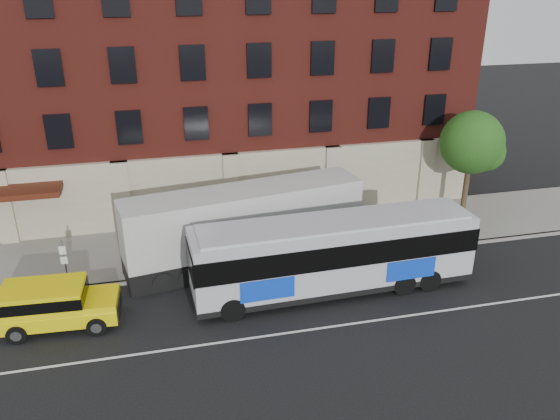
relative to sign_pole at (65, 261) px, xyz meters
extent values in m
plane|color=black|center=(8.50, -6.15, -1.45)|extent=(120.00, 120.00, 0.00)
cube|color=gray|center=(8.50, 2.85, -1.38)|extent=(60.00, 6.00, 0.15)
cube|color=gray|center=(8.50, -0.15, -1.38)|extent=(60.00, 0.25, 0.15)
cube|color=silver|center=(8.50, -5.65, -1.45)|extent=(60.00, 0.12, 0.01)
cube|color=maroon|center=(8.50, 10.85, 6.20)|extent=(30.00, 10.00, 15.00)
cube|color=#B2A88D|center=(8.50, 5.70, 0.70)|extent=(30.00, 0.35, 4.00)
cube|color=#42170B|center=(-2.50, 4.85, 1.80)|extent=(4.20, 2.20, 0.30)
cube|color=#B2A88D|center=(-3.50, 5.60, 0.70)|extent=(0.90, 0.55, 4.00)
cube|color=#B2A88D|center=(2.50, 5.60, 0.70)|extent=(0.90, 0.55, 4.00)
cube|color=#B2A88D|center=(8.50, 5.60, 0.70)|extent=(0.90, 0.55, 4.00)
cube|color=#B2A88D|center=(14.50, 5.60, 0.70)|extent=(0.90, 0.55, 4.00)
cube|color=#B2A88D|center=(20.50, 5.60, 0.70)|extent=(0.90, 0.55, 4.00)
cube|color=black|center=(-0.25, 5.77, 4.50)|extent=(1.30, 0.20, 1.80)
cube|color=black|center=(3.25, 5.77, 4.50)|extent=(1.30, 0.20, 1.80)
cube|color=black|center=(6.75, 5.77, 4.50)|extent=(1.30, 0.20, 1.80)
cube|color=black|center=(10.25, 5.77, 4.50)|extent=(1.30, 0.20, 1.80)
cube|color=black|center=(13.75, 5.77, 4.50)|extent=(1.30, 0.20, 1.80)
cube|color=black|center=(17.25, 5.77, 4.50)|extent=(1.30, 0.20, 1.80)
cube|color=black|center=(20.75, 5.77, 4.50)|extent=(1.30, 0.20, 1.80)
cube|color=black|center=(-0.25, 5.77, 7.70)|extent=(1.30, 0.20, 1.80)
cube|color=black|center=(3.25, 5.77, 7.70)|extent=(1.30, 0.20, 1.80)
cube|color=black|center=(6.75, 5.77, 7.70)|extent=(1.30, 0.20, 1.80)
cube|color=black|center=(10.25, 5.77, 7.70)|extent=(1.30, 0.20, 1.80)
cube|color=black|center=(13.75, 5.77, 7.70)|extent=(1.30, 0.20, 1.80)
cube|color=black|center=(17.25, 5.77, 7.70)|extent=(1.30, 0.20, 1.80)
cube|color=black|center=(20.75, 5.77, 7.70)|extent=(1.30, 0.20, 1.80)
cube|color=black|center=(-2.00, 5.63, 0.30)|extent=(2.60, 0.15, 2.80)
cube|color=black|center=(4.00, 5.63, 0.30)|extent=(2.60, 0.15, 2.80)
cube|color=black|center=(10.00, 5.63, 0.30)|extent=(2.60, 0.15, 2.80)
cube|color=black|center=(16.00, 5.63, 0.30)|extent=(2.60, 0.15, 2.80)
cylinder|color=slate|center=(0.00, 0.05, -0.20)|extent=(0.07, 0.07, 2.50)
cube|color=silver|center=(0.00, -0.10, 0.60)|extent=(0.30, 0.03, 0.40)
cube|color=silver|center=(0.00, -0.10, 0.10)|extent=(0.30, 0.03, 0.35)
cylinder|color=#322519|center=(22.00, 3.35, 0.20)|extent=(0.32, 0.32, 3.00)
sphere|color=#183F12|center=(22.00, 3.35, 3.10)|extent=(3.60, 3.60, 3.60)
sphere|color=#183F12|center=(22.70, 2.95, 2.60)|extent=(2.20, 2.20, 2.20)
sphere|color=#183F12|center=(21.40, 3.75, 2.70)|extent=(2.00, 2.00, 2.00)
cube|color=#B0B3BB|center=(11.80, -2.87, 0.43)|extent=(12.80, 3.05, 3.02)
cube|color=black|center=(11.80, -2.87, -0.97)|extent=(12.86, 3.11, 0.27)
cube|color=#B0B3BB|center=(11.80, -2.87, 2.00)|extent=(12.16, 2.71, 0.13)
cube|color=black|center=(11.80, -2.87, 0.93)|extent=(12.89, 3.14, 1.06)
cube|color=#0D39C9|center=(8.45, -4.33, -0.13)|extent=(2.33, 0.12, 0.95)
cube|color=#0D39C9|center=(14.94, -1.41, -0.13)|extent=(2.33, 0.12, 0.95)
cylinder|color=black|center=(6.96, -4.22, -0.92)|extent=(1.07, 0.35, 1.06)
cylinder|color=black|center=(6.89, -1.82, -0.92)|extent=(1.07, 0.35, 1.06)
cylinder|color=black|center=(14.81, -3.97, -0.92)|extent=(1.07, 0.35, 1.06)
cylinder|color=black|center=(14.73, -1.58, -0.92)|extent=(1.07, 0.35, 1.06)
cylinder|color=black|center=(16.08, -3.93, -0.92)|extent=(1.07, 0.35, 1.06)
cylinder|color=black|center=(16.00, -1.54, -0.92)|extent=(1.07, 0.35, 1.06)
cube|color=#FCE70A|center=(0.02, -2.94, -0.82)|extent=(4.79, 2.21, 0.59)
cube|color=#FCE70A|center=(-0.51, -2.91, -0.03)|extent=(3.32, 2.09, 0.98)
cube|color=black|center=(-0.51, -2.91, 0.01)|extent=(3.37, 2.13, 0.49)
cube|color=#FCE70A|center=(1.63, -3.03, -0.38)|extent=(1.57, 1.93, 0.29)
cube|color=black|center=(2.39, -3.07, -0.77)|extent=(0.14, 1.56, 0.54)
cylinder|color=black|center=(1.48, -3.98, -1.06)|extent=(0.80, 0.32, 0.78)
cylinder|color=silver|center=(1.48, -3.98, -1.06)|extent=(0.45, 0.32, 0.43)
cylinder|color=black|center=(1.59, -2.07, -1.06)|extent=(0.80, 0.32, 0.78)
cylinder|color=silver|center=(1.59, -2.07, -1.06)|extent=(0.45, 0.32, 0.43)
cylinder|color=black|center=(-1.54, -3.81, -1.06)|extent=(0.80, 0.32, 0.78)
cylinder|color=silver|center=(-1.54, -3.81, -1.06)|extent=(0.45, 0.32, 0.43)
cylinder|color=black|center=(-1.43, -1.90, -1.06)|extent=(0.80, 0.32, 0.78)
cylinder|color=silver|center=(-1.43, -1.90, -1.06)|extent=(0.45, 0.32, 0.43)
cube|color=black|center=(8.38, 0.65, -0.91)|extent=(11.99, 4.36, 1.08)
cube|color=beige|center=(8.38, 0.65, 1.05)|extent=(12.00, 4.40, 2.84)
cylinder|color=black|center=(4.23, -1.22, -0.96)|extent=(1.01, 0.44, 0.98)
cylinder|color=black|center=(3.84, 1.00, -0.96)|extent=(1.01, 0.44, 0.98)
cylinder|color=black|center=(5.39, -1.02, -0.96)|extent=(1.01, 0.44, 0.98)
cylinder|color=black|center=(5.00, 1.20, -0.96)|extent=(1.01, 0.44, 0.98)
cylinder|color=black|center=(11.76, 0.10, -0.96)|extent=(1.01, 0.44, 0.98)
cylinder|color=black|center=(11.37, 2.33, -0.96)|extent=(1.01, 0.44, 0.98)
cylinder|color=black|center=(12.92, 0.31, -0.96)|extent=(1.01, 0.44, 0.98)
cylinder|color=black|center=(12.53, 2.53, -0.96)|extent=(1.01, 0.44, 0.98)
camera|label=1|loc=(4.31, -23.99, 12.16)|focal=36.01mm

